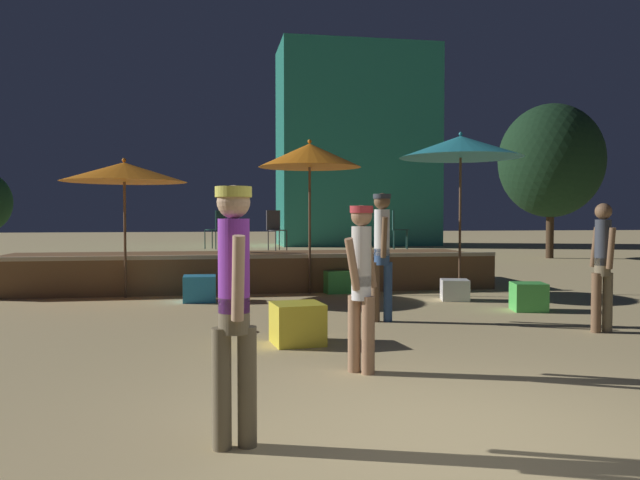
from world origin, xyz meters
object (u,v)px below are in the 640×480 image
(patio_umbrella_0, at_px, (124,172))
(bistro_chair_0, at_px, (228,226))
(background_tree_1, at_px, (551,161))
(patio_umbrella_1, at_px, (310,156))
(cube_seat_3, at_px, (200,288))
(bistro_chair_2, at_px, (217,226))
(person_2, at_px, (361,280))
(person_1, at_px, (382,247))
(bistro_chair_1, at_px, (275,226))
(person_3, at_px, (234,300))
(cube_seat_0, at_px, (297,323))
(cube_seat_1, at_px, (455,290))
(cube_seat_2, at_px, (338,281))
(cube_seat_4, at_px, (529,297))
(person_0, at_px, (603,262))
(frisbee_disc, at_px, (246,331))
(bistro_chair_3, at_px, (397,226))

(patio_umbrella_0, distance_m, bistro_chair_0, 2.58)
(patio_umbrella_0, bearing_deg, background_tree_1, 32.85)
(patio_umbrella_1, height_order, cube_seat_3, patio_umbrella_1)
(bistro_chair_0, relative_size, bistro_chair_2, 1.00)
(person_2, bearing_deg, person_1, 116.07)
(patio_umbrella_1, height_order, bistro_chair_1, patio_umbrella_1)
(person_3, bearing_deg, background_tree_1, -132.50)
(bistro_chair_0, distance_m, bistro_chair_2, 1.20)
(cube_seat_0, relative_size, background_tree_1, 0.11)
(cube_seat_1, relative_size, person_2, 0.36)
(cube_seat_0, relative_size, bistro_chair_2, 0.72)
(cube_seat_2, bearing_deg, patio_umbrella_0, -178.07)
(cube_seat_3, distance_m, bistro_chair_2, 3.41)
(bistro_chair_1, bearing_deg, cube_seat_4, -78.90)
(patio_umbrella_0, height_order, cube_seat_1, patio_umbrella_0)
(patio_umbrella_1, bearing_deg, person_0, -56.42)
(person_1, xyz_separation_m, person_2, (-1.01, -2.88, -0.18))
(cube_seat_3, relative_size, cube_seat_4, 0.94)
(patio_umbrella_1, xyz_separation_m, bistro_chair_0, (-1.58, 1.22, -1.43))
(cube_seat_1, height_order, frisbee_disc, cube_seat_1)
(cube_seat_3, relative_size, person_2, 0.35)
(cube_seat_3, bearing_deg, person_2, -73.17)
(cube_seat_0, bearing_deg, cube_seat_1, 45.14)
(frisbee_disc, relative_size, background_tree_1, 0.04)
(person_3, relative_size, bistro_chair_2, 1.95)
(person_0, distance_m, person_2, 4.00)
(person_3, bearing_deg, person_1, -123.32)
(patio_umbrella_0, bearing_deg, bistro_chair_2, 54.44)
(bistro_chair_3, bearing_deg, person_2, 174.00)
(person_1, height_order, bistro_chair_0, person_1)
(bistro_chair_0, bearing_deg, bistro_chair_1, -64.90)
(cube_seat_1, xyz_separation_m, bistro_chair_0, (-4.07, 2.68, 1.14))
(patio_umbrella_0, distance_m, bistro_chair_3, 6.25)
(bistro_chair_2, bearing_deg, patio_umbrella_1, 71.08)
(frisbee_disc, bearing_deg, person_2, -66.99)
(cube_seat_0, xyz_separation_m, cube_seat_2, (1.51, 4.97, -0.02))
(cube_seat_4, distance_m, bistro_chair_0, 6.39)
(patio_umbrella_1, bearing_deg, cube_seat_1, -30.50)
(bistro_chair_2, bearing_deg, background_tree_1, 152.18)
(patio_umbrella_1, relative_size, person_2, 1.86)
(cube_seat_3, relative_size, person_1, 0.31)
(patio_umbrella_1, distance_m, cube_seat_1, 3.87)
(bistro_chair_0, bearing_deg, patio_umbrella_1, -126.24)
(patio_umbrella_0, xyz_separation_m, cube_seat_2, (4.16, 0.14, -2.16))
(patio_umbrella_0, bearing_deg, person_3, -77.65)
(person_2, height_order, bistro_chair_0, bistro_chair_0)
(cube_seat_0, relative_size, person_0, 0.38)
(patio_umbrella_1, relative_size, cube_seat_0, 4.73)
(cube_seat_2, bearing_deg, person_2, -99.45)
(cube_seat_2, bearing_deg, bistro_chair_0, 152.59)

